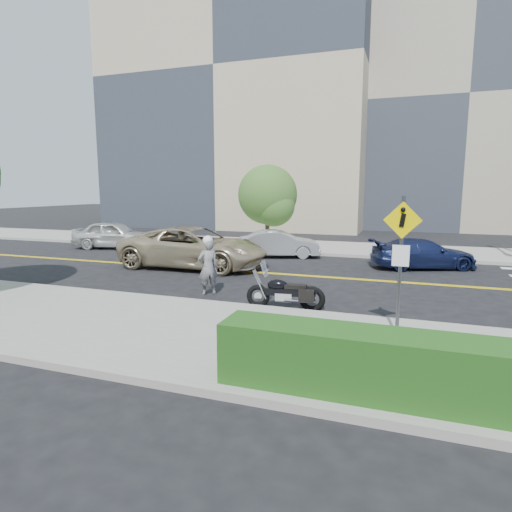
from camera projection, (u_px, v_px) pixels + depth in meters
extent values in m
plane|color=black|center=(287.00, 274.00, 16.58)|extent=(120.00, 120.00, 0.00)
cube|color=#9E9B91|center=(198.00, 334.00, 9.58)|extent=(60.00, 5.00, 0.15)
cube|color=#9E9B91|center=(323.00, 248.00, 23.55)|extent=(60.00, 5.00, 0.15)
cube|color=tan|center=(246.00, 85.00, 38.40)|extent=(22.00, 14.00, 25.00)
cube|color=#A39984|center=(459.00, 109.00, 36.59)|extent=(18.00, 14.00, 20.00)
cylinder|color=#4C4C51|center=(400.00, 267.00, 9.07)|extent=(0.08, 0.08, 3.00)
cube|color=#F9D800|center=(403.00, 220.00, 8.89)|extent=(0.78, 0.03, 0.78)
cube|color=white|center=(401.00, 256.00, 9.00)|extent=(0.35, 0.03, 0.45)
imported|color=#B2B2B7|center=(208.00, 267.00, 13.32)|extent=(0.76, 0.74, 1.76)
sphere|color=white|center=(208.00, 241.00, 13.19)|extent=(0.32, 0.32, 0.32)
imported|color=#BFAE8C|center=(194.00, 247.00, 17.93)|extent=(6.21, 2.92, 1.72)
imported|color=silver|center=(114.00, 235.00, 23.74)|extent=(4.76, 2.83, 1.52)
imported|color=silver|center=(279.00, 244.00, 20.68)|extent=(4.17, 2.54, 1.30)
imported|color=navy|center=(423.00, 254.00, 17.77)|extent=(4.58, 3.19, 1.23)
cylinder|color=#382619|center=(267.00, 213.00, 24.67)|extent=(0.25, 0.25, 3.78)
sphere|color=#3A6720|center=(267.00, 195.00, 24.50)|extent=(3.40, 3.40, 3.40)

